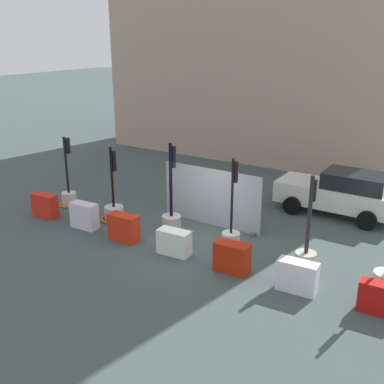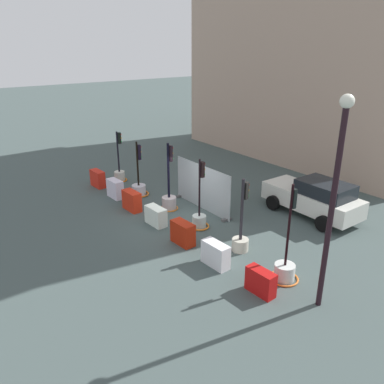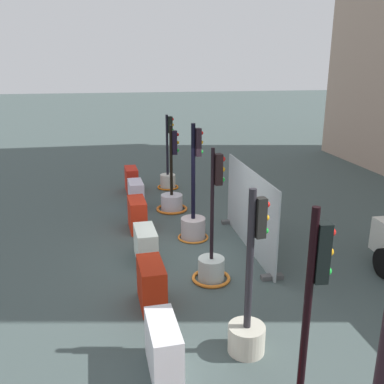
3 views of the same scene
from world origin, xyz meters
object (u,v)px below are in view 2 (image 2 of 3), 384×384
Objects in this scene: construction_barrier_1 at (115,189)px; construction_barrier_4 at (183,233)px; traffic_light_3 at (199,217)px; car_white_van at (314,197)px; construction_barrier_5 at (216,254)px; street_lamp_post at (334,191)px; traffic_light_5 at (285,268)px; construction_barrier_2 at (132,201)px; traffic_light_0 at (120,172)px; traffic_light_2 at (169,198)px; traffic_light_4 at (241,236)px; construction_barrier_0 at (98,179)px; construction_barrier_3 at (156,216)px; traffic_light_1 at (139,187)px; construction_barrier_6 at (261,282)px.

construction_barrier_4 is (5.88, -0.06, -0.01)m from construction_barrier_1.
traffic_light_3 reaches higher than car_white_van.
construction_barrier_5 is 0.18× the size of street_lamp_post.
traffic_light_5 is at bearing -1.73° from traffic_light_3.
traffic_light_0 is at bearing 160.54° from construction_barrier_2.
traffic_light_2 is 0.71× the size of car_white_van.
traffic_light_2 reaches higher than traffic_light_3.
traffic_light_0 is 0.84× the size of traffic_light_5.
traffic_light_4 is 2.77× the size of construction_barrier_0.
construction_barrier_5 is (5.05, -1.44, -0.10)m from traffic_light_2.
traffic_light_2 is 2.96× the size of construction_barrier_3.
traffic_light_2 reaches higher than construction_barrier_1.
construction_barrier_0 is 0.96× the size of construction_barrier_3.
traffic_light_3 reaches higher than traffic_light_0.
traffic_light_5 is 3.06× the size of construction_barrier_5.
construction_barrier_1 is 5.88m from construction_barrier_4.
construction_barrier_3 is 7.01m from car_white_van.
construction_barrier_0 is at bearing -153.45° from traffic_light_1.
construction_barrier_3 is (3.46, -1.14, -0.01)m from traffic_light_1.
street_lamp_post reaches higher than traffic_light_4.
traffic_light_3 is at bearing -179.54° from traffic_light_4.
traffic_light_3 is at bearing -1.06° from traffic_light_2.
construction_barrier_5 is at bearing -27.32° from traffic_light_3.
car_white_van is (9.23, 6.14, 0.42)m from construction_barrier_0.
car_white_van is (3.42, 6.10, 0.47)m from construction_barrier_3.
traffic_light_3 reaches higher than construction_barrier_2.
traffic_light_1 is 7.22m from traffic_light_4.
construction_barrier_2 is (1.49, -1.21, 0.05)m from traffic_light_1.
construction_barrier_1 is (-7.58, -1.35, -0.14)m from traffic_light_4.
construction_barrier_1 is (-9.83, -1.19, 0.03)m from traffic_light_5.
construction_barrier_1 is 0.97× the size of construction_barrier_4.
car_white_van is at bearing 113.44° from construction_barrier_6.
traffic_light_0 reaches higher than construction_barrier_5.
traffic_light_0 is at bearing 171.95° from construction_barrier_5.
traffic_light_2 reaches higher than construction_barrier_4.
construction_barrier_5 reaches higher than construction_barrier_3.
traffic_light_0 is 2.73× the size of construction_barrier_0.
street_lamp_post reaches higher than construction_barrier_5.
traffic_light_5 is 9.90m from construction_barrier_1.
traffic_light_2 is 1.11× the size of traffic_light_4.
traffic_light_2 reaches higher than traffic_light_0.
construction_barrier_3 is 1.07× the size of construction_barrier_6.
traffic_light_5 is (12.00, -0.16, -0.08)m from traffic_light_0.
traffic_light_2 is (2.41, 0.24, 0.13)m from traffic_light_1.
construction_barrier_0 is at bearing -174.04° from traffic_light_5.
construction_barrier_1 reaches higher than construction_barrier_3.
traffic_light_1 is 0.62× the size of car_white_van.
traffic_light_3 reaches higher than construction_barrier_6.
traffic_light_0 reaches higher than construction_barrier_2.
construction_barrier_0 is (-2.35, -1.18, 0.04)m from traffic_light_1.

